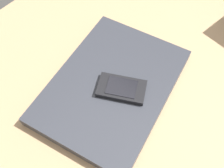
# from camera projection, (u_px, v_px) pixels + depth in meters

# --- Properties ---
(desk_surface) EXTENTS (1.20, 0.80, 0.03)m
(desk_surface) POSITION_uv_depth(u_px,v_px,m) (125.00, 71.00, 0.66)
(desk_surface) COLOR tan
(desk_surface) RESTS_ON ground
(laptop_closed) EXTENTS (0.38, 0.31, 0.03)m
(laptop_closed) POSITION_uv_depth(u_px,v_px,m) (112.00, 86.00, 0.61)
(laptop_closed) COLOR #33353D
(laptop_closed) RESTS_ON desk_surface
(cell_phone_on_laptop) EXTENTS (0.10, 0.12, 0.01)m
(cell_phone_on_laptop) POSITION_uv_depth(u_px,v_px,m) (122.00, 88.00, 0.58)
(cell_phone_on_laptop) COLOR black
(cell_phone_on_laptop) RESTS_ON laptop_closed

